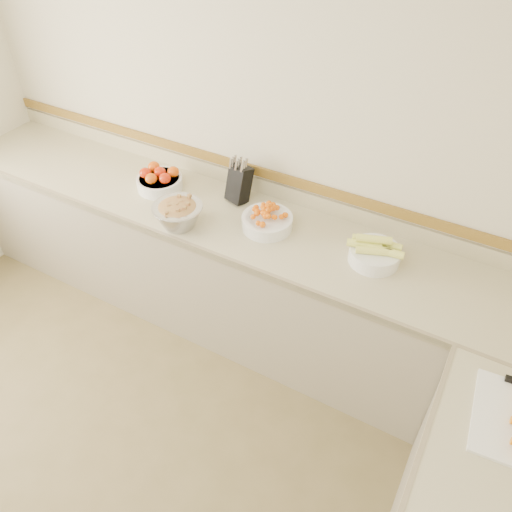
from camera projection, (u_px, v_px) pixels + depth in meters
The scene contains 7 objects.
back_wall at pixel (258, 132), 2.87m from camera, with size 4.00×4.00×0.00m, color beige.
counter_back at pixel (233, 273), 3.22m from camera, with size 4.00×0.65×1.08m.
knife_block at pixel (239, 183), 2.98m from camera, with size 0.16×0.17×0.29m.
tomato_bowl at pixel (159, 180), 3.12m from camera, with size 0.29×0.29×0.14m.
cherry_tomato_bowl at pixel (267, 220), 2.82m from camera, with size 0.29×0.29×0.16m.
corn_bowl at pixel (375, 252), 2.60m from camera, with size 0.30×0.27×0.16m.
rhubarb_bowl at pixel (178, 213), 2.81m from camera, with size 0.29×0.29×0.16m.
Camera 1 is at (1.27, -0.30, 2.66)m, focal length 35.00 mm.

